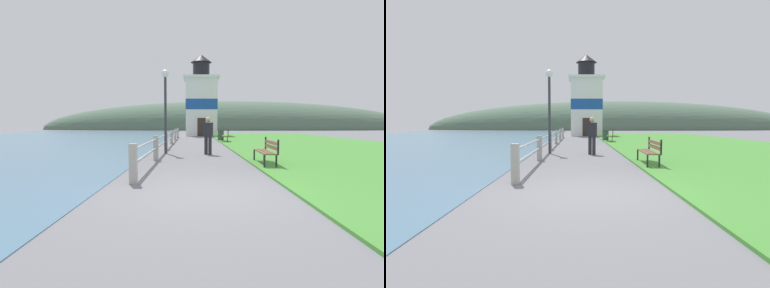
# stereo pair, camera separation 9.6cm
# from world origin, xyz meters

# --- Properties ---
(ground_plane) EXTENTS (160.00, 160.00, 0.00)m
(ground_plane) POSITION_xyz_m (0.00, 0.00, 0.00)
(ground_plane) COLOR slate
(grass_verge) EXTENTS (12.00, 41.39, 0.06)m
(grass_verge) POSITION_xyz_m (7.79, 13.80, 0.03)
(grass_verge) COLOR #428433
(grass_verge) RESTS_ON ground_plane
(seawall_railing) EXTENTS (0.18, 22.64, 0.97)m
(seawall_railing) POSITION_xyz_m (-1.69, 12.23, 0.56)
(seawall_railing) COLOR #A8A399
(seawall_railing) RESTS_ON ground_plane
(park_bench_near) EXTENTS (0.54, 1.93, 0.94)m
(park_bench_near) POSITION_xyz_m (2.30, 4.17, 0.54)
(park_bench_near) COLOR brown
(park_bench_near) RESTS_ON ground_plane
(park_bench_midway) EXTENTS (0.66, 1.77, 0.94)m
(park_bench_midway) POSITION_xyz_m (2.30, 16.51, 0.54)
(park_bench_midway) COLOR brown
(park_bench_midway) RESTS_ON ground_plane
(lighthouse) EXTENTS (3.95, 3.95, 9.14)m
(lighthouse) POSITION_xyz_m (0.76, 28.21, 3.85)
(lighthouse) COLOR white
(lighthouse) RESTS_ON ground_plane
(person_strolling) EXTENTS (0.47, 0.35, 1.73)m
(person_strolling) POSITION_xyz_m (0.45, 7.62, 0.94)
(person_strolling) COLOR #28282D
(person_strolling) RESTS_ON ground_plane
(trash_bin) EXTENTS (0.54, 0.54, 0.84)m
(trash_bin) POSITION_xyz_m (2.05, 18.22, 0.42)
(trash_bin) COLOR #2D5138
(trash_bin) RESTS_ON ground_plane
(lamp_post) EXTENTS (0.36, 0.36, 3.96)m
(lamp_post) POSITION_xyz_m (-1.54, 8.13, 2.74)
(lamp_post) COLOR #333338
(lamp_post) RESTS_ON ground_plane
(distant_hillside) EXTENTS (80.00, 16.00, 12.00)m
(distant_hillside) POSITION_xyz_m (8.00, 57.59, 0.00)
(distant_hillside) COLOR #4C6651
(distant_hillside) RESTS_ON ground_plane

